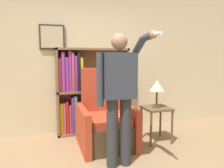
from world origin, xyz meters
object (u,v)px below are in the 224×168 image
object	(u,v)px
person_standing	(119,92)
side_table	(156,113)
bookcase	(83,91)
table_lamp	(157,87)
armchair	(105,123)

from	to	relation	value
person_standing	side_table	xyz separation A→B (m)	(0.89, 0.64, -0.51)
person_standing	bookcase	bearing A→B (deg)	99.51
side_table	table_lamp	world-z (taller)	table_lamp
armchair	table_lamp	xyz separation A→B (m)	(0.89, -0.11, 0.58)
person_standing	side_table	size ratio (longest dim) A/B	2.91
person_standing	armchair	bearing A→B (deg)	89.31
person_standing	side_table	world-z (taller)	person_standing
bookcase	side_table	bearing A→B (deg)	-34.87
person_standing	table_lamp	bearing A→B (deg)	35.58
person_standing	table_lamp	distance (m)	1.10
bookcase	side_table	xyz separation A→B (m)	(1.13, -0.79, -0.32)
table_lamp	person_standing	bearing A→B (deg)	-144.42
side_table	table_lamp	size ratio (longest dim) A/B	1.30
bookcase	person_standing	size ratio (longest dim) A/B	0.92
side_table	person_standing	bearing A→B (deg)	-144.42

